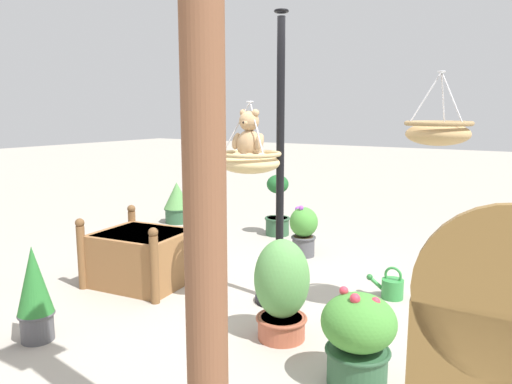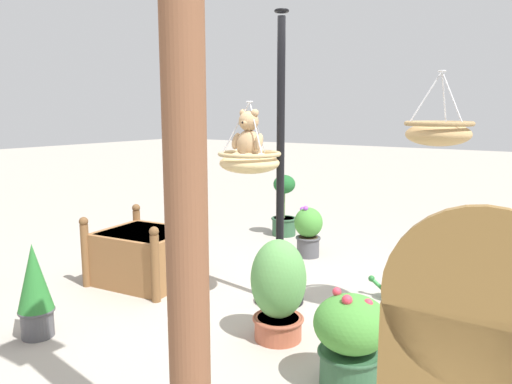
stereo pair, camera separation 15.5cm
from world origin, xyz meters
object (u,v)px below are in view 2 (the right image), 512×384
object	(u,v)px
display_pole_central	(280,215)
potted_plant_broad_leaf	(278,289)
teddy_bear	(248,139)
potted_plant_flowering_red	(284,208)
potted_plant_trailing_ivy	(35,290)
hanging_basket_with_teddy	(250,161)
potted_plant_tall_leafy	(185,202)
potted_plant_small_succulent	(351,338)
wooden_planter_box	(145,254)
hanging_basket_left_high	(438,132)
greenhouse_pillar_right	(185,169)
potted_plant_fern_front	(308,230)
watering_can	(393,289)

from	to	relation	value
display_pole_central	potted_plant_broad_leaf	distance (m)	0.84
teddy_bear	potted_plant_flowering_red	bearing A→B (deg)	-65.92
potted_plant_trailing_ivy	hanging_basket_with_teddy	bearing A→B (deg)	-126.18
display_pole_central	potted_plant_tall_leafy	bearing A→B (deg)	-33.65
potted_plant_small_succulent	potted_plant_trailing_ivy	xyz separation A→B (m)	(2.26, 0.71, 0.05)
wooden_planter_box	potted_plant_tall_leafy	xyz separation A→B (m)	(1.51, -2.25, 0.04)
wooden_planter_box	potted_plant_small_succulent	xyz separation A→B (m)	(-2.48, 0.62, 0.04)
hanging_basket_left_high	wooden_planter_box	size ratio (longest dim) A/B	0.54
potted_plant_flowering_red	potted_plant_broad_leaf	distance (m)	3.15
display_pole_central	hanging_basket_left_high	size ratio (longest dim) A/B	4.53
display_pole_central	hanging_basket_with_teddy	xyz separation A→B (m)	(0.15, 0.25, 0.49)
hanging_basket_left_high	potted_plant_broad_leaf	xyz separation A→B (m)	(0.88, 0.86, -1.16)
teddy_bear	greenhouse_pillar_right	bearing A→B (deg)	117.74
wooden_planter_box	potted_plant_flowering_red	distance (m)	2.42
potted_plant_tall_leafy	wooden_planter_box	bearing A→B (deg)	123.93
potted_plant_flowering_red	potted_plant_broad_leaf	bearing A→B (deg)	120.15
greenhouse_pillar_right	potted_plant_fern_front	bearing A→B (deg)	-70.14
wooden_planter_box	potted_plant_tall_leafy	distance (m)	2.71
hanging_basket_left_high	potted_plant_trailing_ivy	bearing A→B (deg)	37.64
display_pole_central	potted_plant_tall_leafy	distance (m)	3.52
teddy_bear	potted_plant_fern_front	xyz separation A→B (m)	(0.30, -1.65, -1.16)
greenhouse_pillar_right	potted_plant_tall_leafy	distance (m)	5.60
potted_plant_fern_front	potted_plant_flowering_red	size ratio (longest dim) A/B	0.74
potted_plant_tall_leafy	potted_plant_trailing_ivy	world-z (taller)	potted_plant_trailing_ivy
hanging_basket_with_teddy	watering_can	bearing A→B (deg)	-139.00
wooden_planter_box	potted_plant_flowering_red	xyz separation A→B (m)	(-0.19, -2.41, 0.10)
hanging_basket_left_high	watering_can	xyz separation A→B (m)	(0.41, -0.39, -1.45)
watering_can	potted_plant_tall_leafy	bearing A→B (deg)	-19.37
hanging_basket_with_teddy	potted_plant_broad_leaf	distance (m)	1.11
potted_plant_tall_leafy	watering_can	xyz separation A→B (m)	(-3.75, 1.32, -0.22)
greenhouse_pillar_right	potted_plant_tall_leafy	bearing A→B (deg)	-47.32
potted_plant_tall_leafy	potted_plant_small_succulent	world-z (taller)	potted_plant_tall_leafy
hanging_basket_left_high	potted_plant_tall_leafy	bearing A→B (deg)	-22.32
hanging_basket_with_teddy	watering_can	world-z (taller)	hanging_basket_with_teddy
potted_plant_trailing_ivy	teddy_bear	bearing A→B (deg)	-126.61
teddy_bear	watering_can	xyz separation A→B (m)	(-1.00, -0.89, -1.38)
hanging_basket_left_high	wooden_planter_box	xyz separation A→B (m)	(2.65, 0.54, -1.27)
hanging_basket_left_high	teddy_bear	bearing A→B (deg)	19.53
potted_plant_flowering_red	watering_can	xyz separation A→B (m)	(-2.05, 1.48, -0.29)
potted_plant_fern_front	potted_plant_small_succulent	world-z (taller)	potted_plant_small_succulent
potted_plant_broad_leaf	potted_plant_trailing_ivy	bearing A→B (deg)	33.11
display_pole_central	potted_plant_tall_leafy	xyz separation A→B (m)	(2.91, -1.93, -0.48)
hanging_basket_with_teddy	potted_plant_tall_leafy	bearing A→B (deg)	-38.40
watering_can	teddy_bear	bearing A→B (deg)	41.71
display_pole_central	wooden_planter_box	xyz separation A→B (m)	(1.39, 0.31, -0.52)
potted_plant_broad_leaf	greenhouse_pillar_right	bearing A→B (deg)	106.46
hanging_basket_with_teddy	potted_plant_tall_leafy	world-z (taller)	hanging_basket_with_teddy
greenhouse_pillar_right	potted_plant_broad_leaf	world-z (taller)	greenhouse_pillar_right
greenhouse_pillar_right	potted_plant_tall_leafy	world-z (taller)	greenhouse_pillar_right
hanging_basket_left_high	potted_plant_fern_front	xyz separation A→B (m)	(1.70, -1.15, -1.23)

